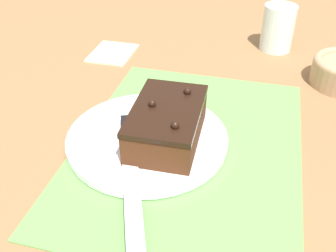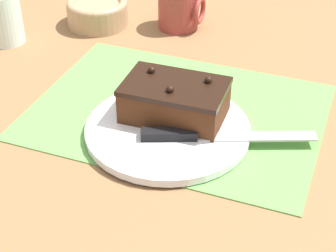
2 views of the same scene
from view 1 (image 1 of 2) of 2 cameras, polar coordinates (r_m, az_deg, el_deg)
ground_plane at (r=0.61m, az=2.97°, el=-3.04°), size 3.00×3.00×0.00m
placemat_woven at (r=0.61m, az=2.97°, el=-2.89°), size 0.46×0.34×0.00m
cake_plate at (r=0.61m, az=-3.02°, el=-1.81°), size 0.25×0.25×0.01m
chocolate_cake at (r=0.59m, az=-0.17°, el=0.43°), size 0.16×0.10×0.07m
serving_knife at (r=0.57m, az=-5.64°, el=-3.87°), size 0.25×0.11×0.01m
drinking_glass at (r=0.93m, az=15.66°, el=13.55°), size 0.07×0.07×0.10m
folded_napkin at (r=0.90m, az=-8.05°, el=10.56°), size 0.11×0.09×0.01m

